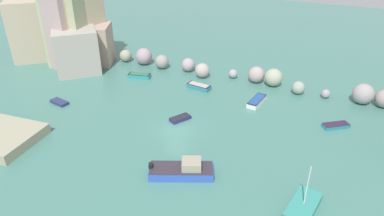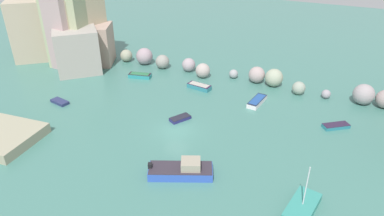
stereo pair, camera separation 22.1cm
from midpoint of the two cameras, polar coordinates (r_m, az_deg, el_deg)
name	(u,v)px [view 1 (the left image)]	position (r m, az deg, el deg)	size (l,w,h in m)	color
cove_water	(177,131)	(39.92, -2.71, -3.78)	(160.00, 160.00, 0.00)	#42796E
cliff_headland_left	(68,33)	(62.56, -19.80, 11.52)	(21.44, 16.84, 12.79)	#A79E94
rock_breakwater	(238,74)	(52.37, 7.52, 5.64)	(41.82, 4.13, 2.75)	#9C9C84
moored_boat_0	(139,76)	(54.00, -8.76, 5.28)	(3.60, 2.06, 0.66)	teal
moored_boat_1	(59,102)	(48.96, -21.08, 0.91)	(2.73, 1.56, 0.39)	navy
moored_boat_2	(303,206)	(31.29, 17.59, -15.16)	(2.64, 4.52, 4.48)	teal
moored_boat_3	(257,101)	(46.45, 10.48, 1.14)	(1.69, 4.05, 0.65)	white
moored_boat_4	(336,125)	(43.76, 22.41, -2.67)	(3.14, 2.80, 0.46)	teal
moored_boat_5	(180,118)	(41.94, -2.10, -1.71)	(2.21, 2.77, 0.43)	navy
moored_boat_6	(199,86)	(49.74, 1.01, 3.57)	(3.56, 1.71, 0.68)	teal
moored_boat_7	(183,170)	(33.14, -1.69, -10.15)	(6.37, 4.50, 1.70)	blue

